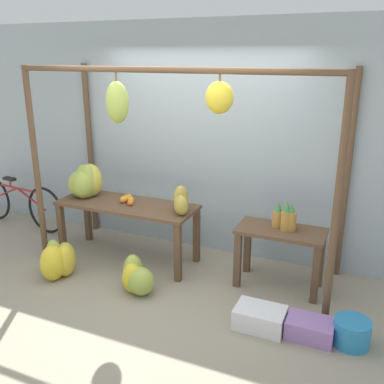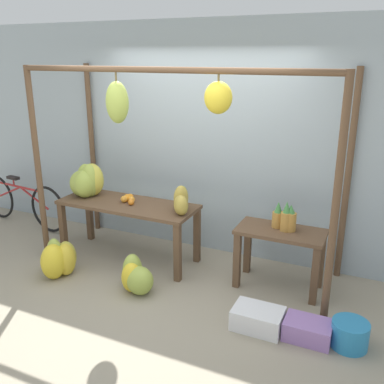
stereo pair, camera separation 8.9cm
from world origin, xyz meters
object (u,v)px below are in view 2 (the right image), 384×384
object	(u,v)px
fruit_crate_white	(258,319)
blue_bucket	(350,334)
orange_pile	(129,199)
banana_pile_ground_right	(135,277)
banana_pile_ground_left	(59,259)
parked_bicycle	(22,201)
banana_pile_on_table	(87,181)
papaya_pile	(181,200)
pineapple_cluster	(285,218)
fruit_crate_purple	(308,330)

from	to	relation	value
fruit_crate_white	blue_bucket	xyz separation A→B (m)	(0.79, 0.08, 0.02)
orange_pile	banana_pile_ground_right	xyz separation A→B (m)	(0.49, -0.68, -0.59)
banana_pile_ground_left	parked_bicycle	distance (m)	1.82
parked_bicycle	fruit_crate_white	bearing A→B (deg)	-14.67
banana_pile_on_table	blue_bucket	distance (m)	3.39
banana_pile_ground_left	orange_pile	bearing A→B (deg)	55.66
orange_pile	papaya_pile	bearing A→B (deg)	-2.22
banana_pile_ground_left	fruit_crate_white	size ratio (longest dim) A/B	1.14
orange_pile	banana_pile_ground_left	size ratio (longest dim) A/B	0.42
banana_pile_ground_left	blue_bucket	distance (m)	3.13
banana_pile_ground_left	banana_pile_ground_right	xyz separation A→B (m)	(0.98, 0.04, -0.02)
parked_bicycle	blue_bucket	bearing A→B (deg)	-11.37
parked_bicycle	pineapple_cluster	bearing A→B (deg)	-2.62
banana_pile_ground_right	fruit_crate_purple	size ratio (longest dim) A/B	1.05
banana_pile_on_table	pineapple_cluster	size ratio (longest dim) A/B	1.33
banana_pile_ground_left	fruit_crate_purple	bearing A→B (deg)	-0.27
blue_bucket	parked_bicycle	world-z (taller)	parked_bicycle
fruit_crate_purple	pineapple_cluster	bearing A→B (deg)	118.35
banana_pile_on_table	papaya_pile	xyz separation A→B (m)	(1.31, -0.01, -0.06)
banana_pile_on_table	blue_bucket	world-z (taller)	banana_pile_on_table
fruit_crate_purple	banana_pile_ground_right	bearing A→B (deg)	178.35
blue_bucket	fruit_crate_purple	xyz separation A→B (m)	(-0.34, -0.05, -0.03)
orange_pile	fruit_crate_purple	distance (m)	2.50
papaya_pile	fruit_crate_purple	distance (m)	1.89
banana_pile_ground_right	banana_pile_ground_left	bearing A→B (deg)	-177.73
banana_pile_ground_left	fruit_crate_white	world-z (taller)	banana_pile_ground_left
orange_pile	papaya_pile	world-z (taller)	papaya_pile
blue_bucket	papaya_pile	distance (m)	2.16
pineapple_cluster	banana_pile_ground_left	distance (m)	2.55
banana_pile_ground_left	parked_bicycle	bearing A→B (deg)	147.60
orange_pile	fruit_crate_white	world-z (taller)	orange_pile
banana_pile_on_table	blue_bucket	size ratio (longest dim) A/B	1.36
blue_bucket	orange_pile	bearing A→B (deg)	165.40
banana_pile_on_table	pineapple_cluster	xyz separation A→B (m)	(2.45, 0.09, -0.12)
blue_bucket	banana_pile_ground_left	bearing A→B (deg)	-179.40
orange_pile	fruit_crate_white	xyz separation A→B (m)	(1.85, -0.76, -0.66)
banana_pile_ground_right	papaya_pile	xyz separation A→B (m)	(0.23, 0.65, 0.68)
banana_pile_on_table	orange_pile	world-z (taller)	banana_pile_on_table
papaya_pile	fruit_crate_purple	size ratio (longest dim) A/B	1.00
fruit_crate_white	blue_bucket	size ratio (longest dim) A/B	1.44
pineapple_cluster	fruit_crate_purple	size ratio (longest dim) A/B	0.78
banana_pile_ground_right	blue_bucket	distance (m)	2.15
orange_pile	pineapple_cluster	xyz separation A→B (m)	(1.86, 0.07, 0.03)
orange_pile	fruit_crate_white	distance (m)	2.11
pineapple_cluster	blue_bucket	size ratio (longest dim) A/B	1.02
fruit_crate_white	blue_bucket	distance (m)	0.79
blue_bucket	papaya_pile	bearing A→B (deg)	161.05
pineapple_cluster	banana_pile_ground_left	size ratio (longest dim) A/B	0.62
pineapple_cluster	fruit_crate_purple	distance (m)	1.15
fruit_crate_white	papaya_pile	distance (m)	1.55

